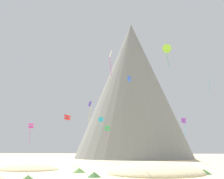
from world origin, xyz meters
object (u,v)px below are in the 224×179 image
at_px(kite_cyan_low, 101,120).
at_px(kite_lime_high, 167,49).
at_px(bush_near_left, 28,177).
at_px(kite_teal_mid, 210,82).
at_px(kite_red_low, 67,117).
at_px(kite_magenta_low, 31,126).
at_px(kite_blue_mid, 129,79).
at_px(bush_far_right, 94,174).
at_px(bush_low_patch, 204,172).
at_px(bush_scatter_east, 79,170).
at_px(kite_white_mid, 111,58).
at_px(rock_massif, 130,92).
at_px(kite_green_low, 107,128).
at_px(kite_violet_low, 184,121).
at_px(kite_indigo_mid, 90,106).

bearing_deg(kite_cyan_low, kite_lime_high, -165.01).
bearing_deg(bush_near_left, kite_teal_mid, 52.20).
xyz_separation_m(kite_red_low, kite_magenta_low, (-7.73, -5.63, -2.77)).
distance_m(bush_near_left, kite_blue_mid, 28.56).
bearing_deg(bush_near_left, bush_far_right, 28.85).
xyz_separation_m(bush_low_patch, bush_scatter_east, (-21.00, -0.45, 0.03)).
height_order(bush_low_patch, bush_near_left, bush_low_patch).
height_order(bush_scatter_east, kite_teal_mid, kite_teal_mid).
bearing_deg(kite_magenta_low, kite_white_mid, 99.33).
bearing_deg(rock_massif, kite_green_low, -95.63).
bearing_deg(kite_violet_low, kite_red_low, -62.72).
bearing_deg(rock_massif, kite_red_low, -105.07).
xyz_separation_m(kite_green_low, kite_magenta_low, (-17.42, -14.92, -0.34)).
xyz_separation_m(kite_cyan_low, kite_lime_high, (15.93, 4.23, 18.19)).
relative_size(bush_scatter_east, kite_blue_mid, 1.45).
relative_size(kite_magenta_low, kite_indigo_mid, 0.87).
bearing_deg(kite_teal_mid, bush_scatter_east, 13.59).
bearing_deg(bush_scatter_east, kite_blue_mid, 40.28).
xyz_separation_m(bush_scatter_east, rock_massif, (3.82, 73.72, 30.29)).
xyz_separation_m(bush_far_right, kite_cyan_low, (-2.65, 18.50, 10.10)).
bearing_deg(bush_far_right, bush_low_patch, 22.81).
distance_m(kite_lime_high, kite_violet_low, 23.61).
height_order(kite_cyan_low, kite_green_low, kite_cyan_low).
distance_m(bush_far_right, bush_scatter_east, 7.82).
relative_size(kite_green_low, kite_indigo_mid, 0.70).
bearing_deg(bush_far_right, kite_magenta_low, 133.22).
bearing_deg(kite_lime_high, bush_low_patch, 96.96).
bearing_deg(kite_magenta_low, kite_violet_low, 152.63).
bearing_deg(kite_violet_low, kite_white_mid, -19.69).
height_order(bush_scatter_east, kite_green_low, kite_green_low).
distance_m(kite_indigo_mid, kite_white_mid, 20.96).
relative_size(kite_teal_mid, kite_blue_mid, 2.77).
distance_m(bush_near_left, kite_teal_mid, 62.57).
relative_size(rock_massif, kite_lime_high, 10.77).
xyz_separation_m(rock_massif, kite_green_low, (-4.15, -42.14, -20.58)).
bearing_deg(bush_low_patch, kite_red_low, 144.89).
relative_size(bush_near_left, kite_violet_low, 0.32).
xyz_separation_m(rock_massif, kite_indigo_mid, (-7.04, -53.49, -15.56)).
relative_size(rock_massif, kite_teal_mid, 15.36).
distance_m(bush_far_right, kite_red_low, 34.43).
bearing_deg(kite_cyan_low, kite_indigo_mid, -60.59).
bearing_deg(kite_lime_high, bush_scatter_east, 36.75).
height_order(bush_low_patch, kite_cyan_low, kite_cyan_low).
height_order(bush_far_right, bush_near_left, bush_far_right).
distance_m(bush_low_patch, bush_near_left, 27.51).
height_order(kite_red_low, kite_lime_high, kite_lime_high).
height_order(bush_scatter_east, kite_blue_mid, kite_blue_mid).
xyz_separation_m(bush_scatter_east, kite_lime_high, (17.41, 16.09, 28.25)).
bearing_deg(bush_low_patch, bush_scatter_east, -178.76).
height_order(kite_lime_high, kite_violet_low, kite_lime_high).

